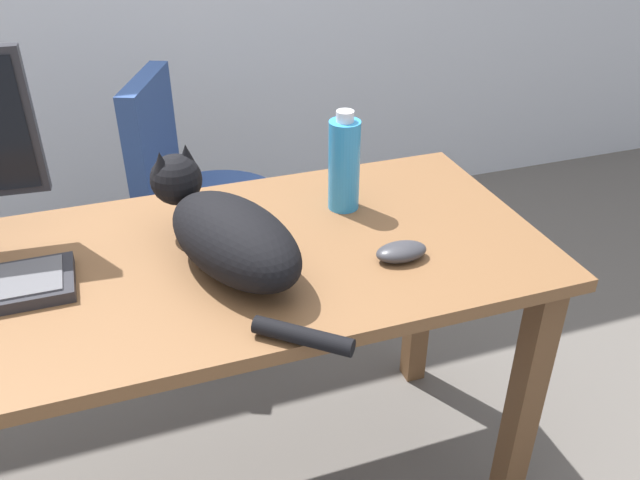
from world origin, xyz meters
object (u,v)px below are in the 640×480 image
(office_chair, at_px, (203,227))
(cat, at_px, (227,232))
(spray_bottle, at_px, (344,164))
(computer_mouse, at_px, (401,252))

(office_chair, distance_m, cat, 0.95)
(cat, bearing_deg, spray_bottle, 27.94)
(cat, relative_size, computer_mouse, 5.28)
(cat, xyz_separation_m, computer_mouse, (0.34, -0.09, -0.06))
(cat, height_order, computer_mouse, cat)
(office_chair, xyz_separation_m, cat, (-0.06, -0.83, 0.46))
(spray_bottle, bearing_deg, computer_mouse, -82.49)
(cat, height_order, spray_bottle, spray_bottle)
(office_chair, relative_size, cat, 1.53)
(spray_bottle, bearing_deg, cat, -152.06)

